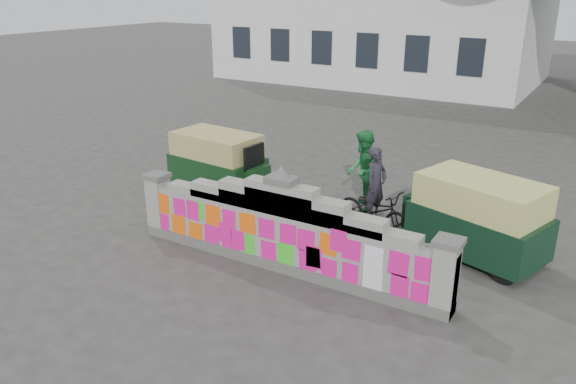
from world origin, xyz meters
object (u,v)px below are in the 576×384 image
Objects in this scene: pedestrian at (363,171)px; rickshaw_right at (476,216)px; cyclist_bike at (374,210)px; rickshaw_left at (219,162)px; cyclist_rider at (375,196)px.

pedestrian is 0.64× the size of rickshaw_right.
pedestrian is at bearing -2.58° from rickshaw_right.
rickshaw_left is (-4.31, 0.26, 0.31)m from cyclist_bike.
cyclist_rider is 4.32m from rickshaw_left.
cyclist_bike is at bearing 16.78° from pedestrian.
rickshaw_left is at bearing 99.10° from cyclist_rider.
pedestrian reaches higher than cyclist_bike.
cyclist_rider is 0.58× the size of rickshaw_left.
cyclist_rider reaches higher than cyclist_bike.
cyclist_rider is 1.23m from pedestrian.
rickshaw_left reaches higher than cyclist_bike.
cyclist_bike is at bearing 1.75° from rickshaw_left.
pedestrian is (-0.73, 0.98, 0.14)m from cyclist_rider.
rickshaw_right is (2.09, -0.06, 0.35)m from cyclist_bike.
rickshaw_left is 0.94× the size of rickshaw_right.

